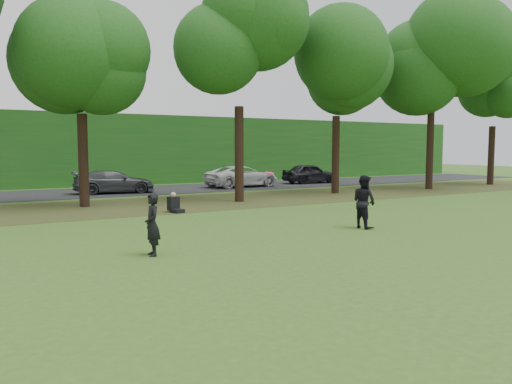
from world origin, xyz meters
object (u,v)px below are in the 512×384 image
seated_person (174,205)px  player_left (152,225)px  frisbee (269,173)px  player_right (364,202)px

seated_person → player_left: bearing=-125.0°
player_left → frisbee: bearing=102.6°
player_right → frisbee: frisbee is taller
player_right → frisbee: bearing=90.2°
player_left → seated_person: 8.24m
player_right → frisbee: 3.84m
player_left → player_right: (7.36, 0.57, 0.10)m
frisbee → seated_person: bearing=91.7°
frisbee → seated_person: 7.16m
player_right → seated_person: size_ratio=2.10×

